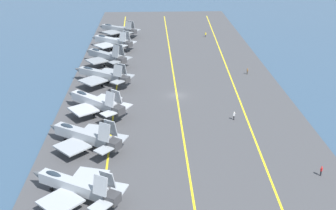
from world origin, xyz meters
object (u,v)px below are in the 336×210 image
at_px(crew_white_vest, 234,115).
at_px(parked_jet_sixth, 105,56).
at_px(parked_jet_second, 75,186).
at_px(parked_jet_fourth, 95,102).
at_px(crew_yellow_vest, 206,34).
at_px(parked_jet_third, 84,136).
at_px(crew_brown_vest, 247,71).
at_px(crew_red_vest, 321,171).
at_px(parked_jet_eighth, 118,29).
at_px(parked_jet_seventh, 111,41).
at_px(parked_jet_fifth, 102,74).

bearing_deg(crew_white_vest, parked_jet_sixth, 39.04).
distance_m(parked_jet_second, parked_jet_fourth, 30.07).
bearing_deg(crew_yellow_vest, crew_white_vest, 177.97).
bearing_deg(parked_jet_third, parked_jet_fourth, -1.01).
height_order(parked_jet_third, parked_jet_fourth, parked_jet_fourth).
xyz_separation_m(parked_jet_third, crew_brown_vest, (37.71, -37.83, -1.50)).
distance_m(crew_white_vest, crew_red_vest, 23.44).
xyz_separation_m(parked_jet_eighth, crew_red_vest, (-90.15, -38.71, -1.54)).
relative_size(parked_jet_seventh, crew_yellow_vest, 8.96).
bearing_deg(crew_brown_vest, parked_jet_eighth, 41.81).
bearing_deg(parked_jet_seventh, parked_jet_fifth, -179.75).
bearing_deg(parked_jet_fifth, crew_white_vest, -126.21).
height_order(parked_jet_sixth, parked_jet_eighth, parked_jet_sixth).
distance_m(parked_jet_sixth, parked_jet_eighth, 32.43).
distance_m(parked_jet_seventh, crew_white_vest, 60.41).
xyz_separation_m(parked_jet_second, crew_red_vest, (4.67, -38.48, -1.41)).
xyz_separation_m(parked_jet_second, parked_jet_eighth, (94.82, 0.23, 0.13)).
xyz_separation_m(parked_jet_third, parked_jet_eighth, (79.31, -0.63, 0.07)).
bearing_deg(crew_red_vest, parked_jet_fifth, 42.85).
bearing_deg(parked_jet_fourth, parked_jet_fifth, 1.06).
distance_m(parked_jet_fifth, crew_brown_vest, 38.42).
relative_size(parked_jet_second, parked_jet_seventh, 1.00).
bearing_deg(parked_jet_second, crew_brown_vest, -34.79).
bearing_deg(parked_jet_fourth, crew_brown_vest, -58.35).
bearing_deg(parked_jet_second, parked_jet_third, 3.17).
relative_size(parked_jet_second, crew_yellow_vest, 9.00).
height_order(parked_jet_sixth, crew_red_vest, parked_jet_sixth).
bearing_deg(parked_jet_seventh, crew_white_vest, -150.96).
relative_size(parked_jet_fifth, parked_jet_eighth, 1.03).
height_order(crew_white_vest, crew_red_vest, crew_white_vest).
relative_size(crew_red_vest, crew_yellow_vest, 1.02).
distance_m(parked_jet_sixth, parked_jet_seventh, 16.16).
relative_size(parked_jet_fifth, crew_white_vest, 8.89).
distance_m(crew_white_vest, crew_brown_vest, 28.80).
bearing_deg(parked_jet_fifth, crew_yellow_vest, -35.04).
height_order(parked_jet_third, crew_white_vest, parked_jet_third).
distance_m(parked_jet_second, parked_jet_eighth, 94.82).
relative_size(parked_jet_eighth, crew_brown_vest, 9.35).
relative_size(parked_jet_third, crew_brown_vest, 9.24).
distance_m(parked_jet_third, parked_jet_fourth, 14.56).
distance_m(parked_jet_third, parked_jet_seventh, 63.05).
height_order(crew_brown_vest, crew_red_vest, crew_red_vest).
height_order(parked_jet_sixth, crew_brown_vest, parked_jet_sixth).
relative_size(parked_jet_fourth, crew_red_vest, 8.66).
bearing_deg(crew_brown_vest, crew_white_vest, 162.40).
relative_size(parked_jet_third, parked_jet_fourth, 1.03).
bearing_deg(parked_jet_second, crew_red_vest, -83.07).
xyz_separation_m(parked_jet_seventh, crew_yellow_vest, (13.53, -31.66, -1.66)).
height_order(parked_jet_fifth, crew_yellow_vest, parked_jet_fifth).
relative_size(parked_jet_third, crew_red_vest, 8.88).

